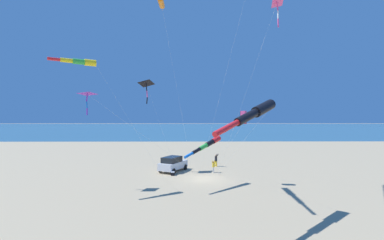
{
  "coord_description": "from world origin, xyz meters",
  "views": [
    {
      "loc": [
        28.02,
        -1.62,
        6.63
      ],
      "look_at": [
        3.01,
        -1.38,
        6.46
      ],
      "focal_mm": 24.07,
      "sensor_mm": 36.0,
      "label": 1
    }
  ],
  "objects_px": {
    "kite_delta_striped_overhead": "(146,84)",
    "kite_windsock_red_high_left": "(208,144)",
    "cooler_box": "(173,173)",
    "kite_windsock_magenta_far_left": "(80,62)",
    "person_child_green_jacket": "(213,166)",
    "kite_delta_checkered_midright": "(88,94)",
    "kite_box_long_streamer_left": "(243,117)",
    "kite_windsock_green_low_center": "(255,113)",
    "kite_delta_small_distant": "(276,2)",
    "parked_car": "(173,164)",
    "person_adult_flyer": "(216,159)"
  },
  "relations": [
    {
      "from": "kite_box_long_streamer_left",
      "to": "person_child_green_jacket",
      "type": "bearing_deg",
      "value": -155.61
    },
    {
      "from": "person_adult_flyer",
      "to": "person_child_green_jacket",
      "type": "height_order",
      "value": "person_adult_flyer"
    },
    {
      "from": "kite_windsock_magenta_far_left",
      "to": "kite_windsock_green_low_center",
      "type": "bearing_deg",
      "value": 66.38
    },
    {
      "from": "person_child_green_jacket",
      "to": "kite_delta_checkered_midright",
      "type": "distance_m",
      "value": 16.47
    },
    {
      "from": "parked_car",
      "to": "kite_windsock_green_low_center",
      "type": "relative_size",
      "value": 0.27
    },
    {
      "from": "kite_delta_striped_overhead",
      "to": "kite_windsock_magenta_far_left",
      "type": "bearing_deg",
      "value": -24.09
    },
    {
      "from": "person_child_green_jacket",
      "to": "kite_delta_striped_overhead",
      "type": "distance_m",
      "value": 13.13
    },
    {
      "from": "kite_windsock_magenta_far_left",
      "to": "kite_windsock_green_low_center",
      "type": "xyz_separation_m",
      "value": [
        6.09,
        13.93,
        -4.61
      ]
    },
    {
      "from": "person_child_green_jacket",
      "to": "kite_windsock_green_low_center",
      "type": "distance_m",
      "value": 15.96
    },
    {
      "from": "parked_car",
      "to": "cooler_box",
      "type": "bearing_deg",
      "value": 3.64
    },
    {
      "from": "parked_car",
      "to": "kite_delta_striped_overhead",
      "type": "height_order",
      "value": "kite_delta_striped_overhead"
    },
    {
      "from": "kite_box_long_streamer_left",
      "to": "kite_delta_checkered_midright",
      "type": "xyz_separation_m",
      "value": [
        1.57,
        -14.99,
        2.19
      ]
    },
    {
      "from": "kite_delta_small_distant",
      "to": "kite_windsock_green_low_center",
      "type": "xyz_separation_m",
      "value": [
        7.08,
        -3.77,
        -10.37
      ]
    },
    {
      "from": "person_child_green_jacket",
      "to": "kite_windsock_green_low_center",
      "type": "xyz_separation_m",
      "value": [
        14.66,
        1.34,
        6.15
      ]
    },
    {
      "from": "cooler_box",
      "to": "kite_delta_small_distant",
      "type": "xyz_separation_m",
      "value": [
        6.09,
        9.98,
        17.14
      ]
    },
    {
      "from": "kite_box_long_streamer_left",
      "to": "kite_windsock_green_low_center",
      "type": "height_order",
      "value": "kite_windsock_green_low_center"
    },
    {
      "from": "kite_delta_checkered_midright",
      "to": "kite_windsock_red_high_left",
      "type": "bearing_deg",
      "value": 93.39
    },
    {
      "from": "kite_windsock_red_high_left",
      "to": "kite_windsock_magenta_far_left",
      "type": "distance_m",
      "value": 13.86
    },
    {
      "from": "parked_car",
      "to": "kite_box_long_streamer_left",
      "type": "height_order",
      "value": "kite_box_long_streamer_left"
    },
    {
      "from": "kite_box_long_streamer_left",
      "to": "kite_windsock_red_high_left",
      "type": "relative_size",
      "value": 0.99
    },
    {
      "from": "kite_windsock_green_low_center",
      "to": "kite_box_long_streamer_left",
      "type": "bearing_deg",
      "value": 172.79
    },
    {
      "from": "person_child_green_jacket",
      "to": "kite_windsock_magenta_far_left",
      "type": "relative_size",
      "value": 0.13
    },
    {
      "from": "kite_box_long_streamer_left",
      "to": "kite_windsock_red_high_left",
      "type": "height_order",
      "value": "kite_box_long_streamer_left"
    },
    {
      "from": "kite_box_long_streamer_left",
      "to": "cooler_box",
      "type": "bearing_deg",
      "value": -118.64
    },
    {
      "from": "cooler_box",
      "to": "kite_windsock_red_high_left",
      "type": "bearing_deg",
      "value": 37.11
    },
    {
      "from": "person_adult_flyer",
      "to": "kite_delta_small_distant",
      "type": "bearing_deg",
      "value": 20.71
    },
    {
      "from": "kite_box_long_streamer_left",
      "to": "kite_delta_striped_overhead",
      "type": "height_order",
      "value": "kite_delta_striped_overhead"
    },
    {
      "from": "kite_delta_striped_overhead",
      "to": "kite_delta_checkered_midright",
      "type": "bearing_deg",
      "value": -27.38
    },
    {
      "from": "cooler_box",
      "to": "kite_delta_small_distant",
      "type": "height_order",
      "value": "kite_delta_small_distant"
    },
    {
      "from": "cooler_box",
      "to": "person_child_green_jacket",
      "type": "bearing_deg",
      "value": 107.04
    },
    {
      "from": "kite_windsock_magenta_far_left",
      "to": "person_child_green_jacket",
      "type": "bearing_deg",
      "value": 124.25
    },
    {
      "from": "person_adult_flyer",
      "to": "kite_delta_striped_overhead",
      "type": "xyz_separation_m",
      "value": [
        3.12,
        -9.09,
        9.98
      ]
    },
    {
      "from": "kite_delta_checkered_midright",
      "to": "kite_windsock_magenta_far_left",
      "type": "height_order",
      "value": "kite_windsock_magenta_far_left"
    },
    {
      "from": "kite_delta_checkered_midright",
      "to": "kite_windsock_magenta_far_left",
      "type": "bearing_deg",
      "value": -3.78
    },
    {
      "from": "kite_delta_striped_overhead",
      "to": "person_child_green_jacket",
      "type": "bearing_deg",
      "value": 83.92
    },
    {
      "from": "kite_delta_checkered_midright",
      "to": "kite_windsock_green_low_center",
      "type": "height_order",
      "value": "kite_delta_checkered_midright"
    },
    {
      "from": "kite_delta_small_distant",
      "to": "kite_windsock_green_low_center",
      "type": "relative_size",
      "value": 1.03
    },
    {
      "from": "kite_delta_striped_overhead",
      "to": "kite_windsock_red_high_left",
      "type": "distance_m",
      "value": 12.34
    },
    {
      "from": "person_child_green_jacket",
      "to": "kite_windsock_red_high_left",
      "type": "relative_size",
      "value": 0.21
    },
    {
      "from": "person_child_green_jacket",
      "to": "kite_delta_striped_overhead",
      "type": "bearing_deg",
      "value": -96.08
    },
    {
      "from": "kite_box_long_streamer_left",
      "to": "person_adult_flyer",
      "type": "bearing_deg",
      "value": -169.48
    },
    {
      "from": "person_adult_flyer",
      "to": "cooler_box",
      "type": "bearing_deg",
      "value": -45.47
    },
    {
      "from": "kite_box_long_streamer_left",
      "to": "kite_windsock_red_high_left",
      "type": "distance_m",
      "value": 4.57
    },
    {
      "from": "cooler_box",
      "to": "person_child_green_jacket",
      "type": "distance_m",
      "value": 5.13
    },
    {
      "from": "kite_box_long_streamer_left",
      "to": "kite_delta_striped_overhead",
      "type": "relative_size",
      "value": 0.64
    },
    {
      "from": "person_child_green_jacket",
      "to": "kite_windsock_green_low_center",
      "type": "height_order",
      "value": "kite_windsock_green_low_center"
    },
    {
      "from": "person_adult_flyer",
      "to": "kite_windsock_green_low_center",
      "type": "height_order",
      "value": "kite_windsock_green_low_center"
    },
    {
      "from": "kite_windsock_red_high_left",
      "to": "kite_windsock_magenta_far_left",
      "type": "relative_size",
      "value": 0.63
    },
    {
      "from": "kite_windsock_red_high_left",
      "to": "kite_delta_checkered_midright",
      "type": "relative_size",
      "value": 0.66
    },
    {
      "from": "kite_delta_striped_overhead",
      "to": "kite_delta_small_distant",
      "type": "height_order",
      "value": "kite_delta_small_distant"
    }
  ]
}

